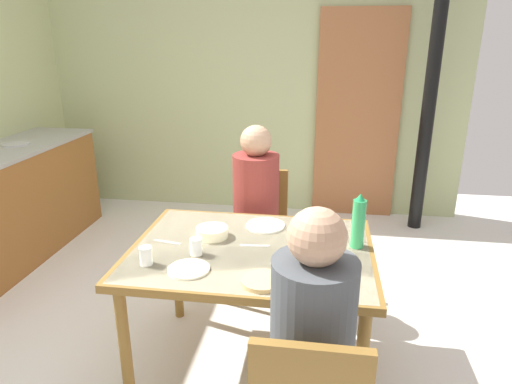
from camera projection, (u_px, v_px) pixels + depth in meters
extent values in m
plane|color=silver|center=(183.00, 339.00, 2.73)|extent=(6.10, 6.10, 0.00)
cube|color=#B4C089|center=(246.00, 86.00, 4.51)|extent=(4.29, 0.10, 2.54)
cube|color=#A06239|center=(357.00, 117.00, 4.37)|extent=(0.80, 0.05, 2.00)
cylinder|color=black|center=(430.00, 93.00, 3.95)|extent=(0.12, 0.12, 2.54)
cube|color=#935A29|center=(1.00, 210.00, 3.56)|extent=(0.60, 2.00, 0.87)
cylinder|color=#B7B7BC|center=(15.00, 144.00, 3.69)|extent=(0.21, 0.21, 0.01)
cube|color=olive|center=(252.00, 251.00, 2.29)|extent=(1.23, 0.92, 0.04)
cube|color=beige|center=(252.00, 248.00, 2.29)|extent=(1.18, 0.89, 0.00)
cylinder|color=olive|center=(125.00, 350.00, 2.12)|extent=(0.06, 0.06, 0.68)
cylinder|color=olive|center=(360.00, 374.00, 1.97)|extent=(0.06, 0.06, 0.68)
cylinder|color=olive|center=(177.00, 269.00, 2.85)|extent=(0.06, 0.06, 0.68)
cylinder|color=olive|center=(351.00, 282.00, 2.70)|extent=(0.06, 0.06, 0.68)
cube|color=olive|center=(257.00, 235.00, 3.08)|extent=(0.40, 0.40, 0.04)
cube|color=olive|center=(261.00, 198.00, 3.18)|extent=(0.38, 0.04, 0.42)
cylinder|color=olive|center=(279.00, 281.00, 2.98)|extent=(0.04, 0.04, 0.41)
cylinder|color=olive|center=(228.00, 277.00, 3.03)|extent=(0.04, 0.04, 0.41)
cylinder|color=olive|center=(283.00, 258.00, 3.30)|extent=(0.04, 0.04, 0.41)
cylinder|color=olive|center=(238.00, 255.00, 3.34)|extent=(0.04, 0.04, 0.41)
cube|color=#495560|center=(311.00, 367.00, 1.77)|extent=(0.30, 0.22, 0.12)
cylinder|color=#4C5156|center=(313.00, 328.00, 1.58)|extent=(0.30, 0.30, 0.52)
sphere|color=tan|center=(317.00, 237.00, 1.46)|extent=(0.20, 0.20, 0.20)
cube|color=maroon|center=(253.00, 237.00, 2.91)|extent=(0.30, 0.22, 0.12)
cylinder|color=maroon|center=(256.00, 194.00, 2.93)|extent=(0.30, 0.30, 0.52)
sphere|color=tan|center=(256.00, 141.00, 2.82)|extent=(0.20, 0.20, 0.20)
cylinder|color=#2C9D57|center=(358.00, 224.00, 2.26)|extent=(0.07, 0.07, 0.25)
cone|color=#1F9D55|center=(360.00, 197.00, 2.21)|extent=(0.05, 0.05, 0.03)
cylinder|color=beige|center=(212.00, 232.00, 2.40)|extent=(0.17, 0.17, 0.05)
cylinder|color=white|center=(310.00, 229.00, 2.50)|extent=(0.22, 0.22, 0.01)
cylinder|color=white|center=(265.00, 225.00, 2.55)|extent=(0.22, 0.22, 0.01)
cylinder|color=white|center=(189.00, 269.00, 2.07)|extent=(0.19, 0.19, 0.01)
cylinder|color=silver|center=(146.00, 256.00, 2.11)|extent=(0.06, 0.06, 0.09)
cylinder|color=silver|center=(196.00, 246.00, 2.21)|extent=(0.06, 0.06, 0.09)
cylinder|color=#DBB77A|center=(262.00, 281.00, 1.96)|extent=(0.19, 0.19, 0.02)
cube|color=silver|center=(324.00, 258.00, 2.18)|extent=(0.13, 0.11, 0.00)
cube|color=silver|center=(168.00, 242.00, 2.35)|extent=(0.15, 0.05, 0.00)
cube|color=silver|center=(255.00, 246.00, 2.31)|extent=(0.15, 0.03, 0.00)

